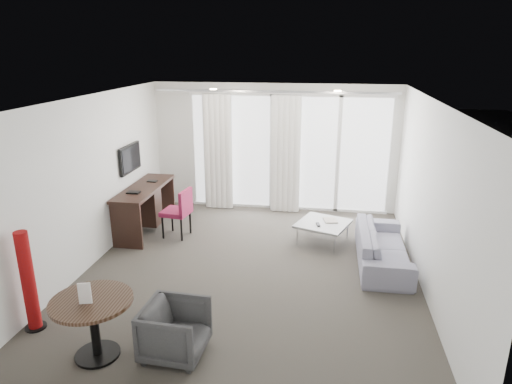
# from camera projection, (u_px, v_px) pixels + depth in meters

# --- Properties ---
(floor) EXTENTS (5.00, 6.00, 0.00)m
(floor) POSITION_uv_depth(u_px,v_px,m) (250.00, 272.00, 6.95)
(floor) COLOR #403B35
(floor) RESTS_ON ground
(ceiling) EXTENTS (5.00, 6.00, 0.00)m
(ceiling) POSITION_uv_depth(u_px,v_px,m) (249.00, 100.00, 6.16)
(ceiling) COLOR white
(ceiling) RESTS_ON ground
(wall_left) EXTENTS (0.00, 6.00, 2.60)m
(wall_left) POSITION_uv_depth(u_px,v_px,m) (88.00, 183.00, 6.93)
(wall_left) COLOR silver
(wall_left) RESTS_ON ground
(wall_right) EXTENTS (0.00, 6.00, 2.60)m
(wall_right) POSITION_uv_depth(u_px,v_px,m) (431.00, 200.00, 6.18)
(wall_right) COLOR silver
(wall_right) RESTS_ON ground
(wall_front) EXTENTS (5.00, 0.00, 2.60)m
(wall_front) POSITION_uv_depth(u_px,v_px,m) (187.00, 301.00, 3.73)
(wall_front) COLOR silver
(wall_front) RESTS_ON ground
(window_panel) EXTENTS (4.00, 0.02, 2.38)m
(window_panel) POSITION_uv_depth(u_px,v_px,m) (289.00, 153.00, 9.35)
(window_panel) COLOR white
(window_panel) RESTS_ON ground
(window_frame) EXTENTS (4.10, 0.06, 2.44)m
(window_frame) POSITION_uv_depth(u_px,v_px,m) (289.00, 153.00, 9.33)
(window_frame) COLOR white
(window_frame) RESTS_ON ground
(curtain_left) EXTENTS (0.60, 0.20, 2.38)m
(curtain_left) POSITION_uv_depth(u_px,v_px,m) (218.00, 152.00, 9.41)
(curtain_left) COLOR white
(curtain_left) RESTS_ON ground
(curtain_right) EXTENTS (0.60, 0.20, 2.38)m
(curtain_right) POSITION_uv_depth(u_px,v_px,m) (286.00, 155.00, 9.20)
(curtain_right) COLOR white
(curtain_right) RESTS_ON ground
(curtain_track) EXTENTS (4.80, 0.04, 0.04)m
(curtain_track) POSITION_uv_depth(u_px,v_px,m) (274.00, 92.00, 8.86)
(curtain_track) COLOR #B2B2B7
(curtain_track) RESTS_ON ceiling
(downlight_a) EXTENTS (0.12, 0.12, 0.02)m
(downlight_a) POSITION_uv_depth(u_px,v_px,m) (213.00, 89.00, 7.80)
(downlight_a) COLOR #FFE0B2
(downlight_a) RESTS_ON ceiling
(downlight_b) EXTENTS (0.12, 0.12, 0.02)m
(downlight_b) POSITION_uv_depth(u_px,v_px,m) (338.00, 91.00, 7.49)
(downlight_b) COLOR #FFE0B2
(downlight_b) RESTS_ON ceiling
(desk) EXTENTS (0.56, 1.79, 0.84)m
(desk) POSITION_uv_depth(u_px,v_px,m) (146.00, 209.00, 8.45)
(desk) COLOR black
(desk) RESTS_ON floor
(tv) EXTENTS (0.05, 0.80, 0.50)m
(tv) POSITION_uv_depth(u_px,v_px,m) (130.00, 158.00, 8.27)
(tv) COLOR black
(tv) RESTS_ON wall_left
(desk_chair) EXTENTS (0.54, 0.52, 0.89)m
(desk_chair) POSITION_uv_depth(u_px,v_px,m) (176.00, 213.00, 8.17)
(desk_chair) COLOR maroon
(desk_chair) RESTS_ON floor
(round_table) EXTENTS (0.93, 0.93, 0.70)m
(round_table) POSITION_uv_depth(u_px,v_px,m) (95.00, 328.00, 4.98)
(round_table) COLOR #362317
(round_table) RESTS_ON floor
(menu_card) EXTENTS (0.13, 0.06, 0.24)m
(menu_card) POSITION_uv_depth(u_px,v_px,m) (86.00, 302.00, 4.80)
(menu_card) COLOR white
(menu_card) RESTS_ON round_table
(red_lamp) EXTENTS (0.27, 0.27, 1.27)m
(red_lamp) POSITION_uv_depth(u_px,v_px,m) (28.00, 281.00, 5.39)
(red_lamp) COLOR maroon
(red_lamp) RESTS_ON floor
(tub_armchair) EXTENTS (0.71, 0.69, 0.62)m
(tub_armchair) POSITION_uv_depth(u_px,v_px,m) (175.00, 330.00, 5.01)
(tub_armchair) COLOR #343436
(tub_armchair) RESTS_ON floor
(coffee_table) EXTENTS (1.05, 1.05, 0.37)m
(coffee_table) POSITION_uv_depth(u_px,v_px,m) (323.00, 232.00, 7.98)
(coffee_table) COLOR gray
(coffee_table) RESTS_ON floor
(remote) EXTENTS (0.08, 0.17, 0.02)m
(remote) POSITION_uv_depth(u_px,v_px,m) (318.00, 225.00, 7.82)
(remote) COLOR black
(remote) RESTS_ON coffee_table
(magazine) EXTENTS (0.26, 0.30, 0.02)m
(magazine) POSITION_uv_depth(u_px,v_px,m) (330.00, 221.00, 8.02)
(magazine) COLOR gray
(magazine) RESTS_ON coffee_table
(sofa) EXTENTS (0.75, 1.92, 0.56)m
(sofa) POSITION_uv_depth(u_px,v_px,m) (383.00, 246.00, 7.18)
(sofa) COLOR gray
(sofa) RESTS_ON floor
(terrace_slab) EXTENTS (5.60, 3.00, 0.12)m
(terrace_slab) POSITION_uv_depth(u_px,v_px,m) (293.00, 190.00, 11.16)
(terrace_slab) COLOR #4D4D50
(terrace_slab) RESTS_ON ground
(rattan_chair_a) EXTENTS (0.65, 0.65, 0.75)m
(rattan_chair_a) POSITION_uv_depth(u_px,v_px,m) (322.00, 178.00, 10.57)
(rattan_chair_a) COLOR #4B311C
(rattan_chair_a) RESTS_ON terrace_slab
(rattan_chair_b) EXTENTS (0.56, 0.56, 0.75)m
(rattan_chair_b) POSITION_uv_depth(u_px,v_px,m) (360.00, 170.00, 11.27)
(rattan_chair_b) COLOR #4B311C
(rattan_chair_b) RESTS_ON terrace_slab
(rattan_table) EXTENTS (0.53, 0.53, 0.47)m
(rattan_table) POSITION_uv_depth(u_px,v_px,m) (328.00, 188.00, 10.31)
(rattan_table) COLOR #4B311C
(rattan_table) RESTS_ON terrace_slab
(balustrade) EXTENTS (5.50, 0.06, 1.05)m
(balustrade) POSITION_uv_depth(u_px,v_px,m) (298.00, 154.00, 12.35)
(balustrade) COLOR #B2B2B7
(balustrade) RESTS_ON terrace_slab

